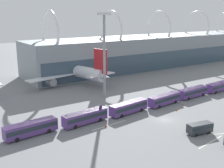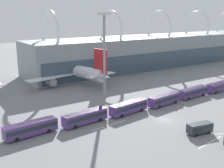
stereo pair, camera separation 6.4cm
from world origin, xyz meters
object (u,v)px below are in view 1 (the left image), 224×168
(shuttle_bus_5, at_px, (219,86))
(floodlight_mast, at_px, (104,43))
(service_van_foreground, at_px, (200,128))
(traffic_cone_2, at_px, (176,109))
(shuttle_bus_4, at_px, (193,92))
(traffic_cone_0, at_px, (106,125))
(shuttle_bus_1, at_px, (85,117))
(traffic_cone_1, at_px, (183,104))
(airliner_at_gate_far, at_px, (75,71))
(shuttle_bus_0, at_px, (31,128))
(shuttle_bus_3, at_px, (164,99))
(airliner_parked_remote, at_px, (139,55))
(shuttle_bus_2, at_px, (129,107))

(shuttle_bus_5, bearing_deg, floodlight_mast, 152.10)
(service_van_foreground, xyz_separation_m, traffic_cone_2, (7.12, 13.67, -1.00))
(shuttle_bus_4, distance_m, traffic_cone_0, 36.29)
(shuttle_bus_1, relative_size, traffic_cone_1, 15.71)
(traffic_cone_0, height_order, traffic_cone_2, traffic_cone_2)
(shuttle_bus_4, distance_m, shuttle_bus_5, 13.05)
(airliner_at_gate_far, height_order, shuttle_bus_1, airliner_at_gate_far)
(service_van_foreground, bearing_deg, traffic_cone_0, -33.41)
(shuttle_bus_0, distance_m, shuttle_bus_3, 39.14)
(shuttle_bus_1, xyz_separation_m, traffic_cone_2, (25.44, -5.47, -1.44))
(traffic_cone_0, xyz_separation_m, traffic_cone_1, (27.17, 0.89, 0.05))
(shuttle_bus_4, relative_size, shuttle_bus_5, 1.00)
(airliner_parked_remote, relative_size, traffic_cone_2, 45.62)
(traffic_cone_1, distance_m, traffic_cone_2, 5.34)
(floodlight_mast, height_order, traffic_cone_1, floodlight_mast)
(shuttle_bus_4, bearing_deg, traffic_cone_0, -175.59)
(service_van_foreground, distance_m, traffic_cone_0, 21.20)
(airliner_at_gate_far, distance_m, floodlight_mast, 25.90)
(traffic_cone_2, bearing_deg, airliner_parked_remote, 59.29)
(shuttle_bus_1, height_order, service_van_foreground, shuttle_bus_1)
(shuttle_bus_1, height_order, shuttle_bus_3, same)
(shuttle_bus_5, relative_size, service_van_foreground, 1.94)
(airliner_at_gate_far, distance_m, shuttle_bus_4, 44.94)
(traffic_cone_0, bearing_deg, shuttle_bus_3, 10.52)
(airliner_parked_remote, relative_size, traffic_cone_0, 56.77)
(shuttle_bus_3, xyz_separation_m, floodlight_mast, (-9.80, 17.05, 15.32))
(airliner_at_gate_far, distance_m, traffic_cone_2, 46.06)
(shuttle_bus_1, bearing_deg, airliner_at_gate_far, 60.86)
(shuttle_bus_2, bearing_deg, traffic_cone_0, -163.47)
(service_van_foreground, bearing_deg, shuttle_bus_0, -20.99)
(traffic_cone_2, bearing_deg, traffic_cone_0, 177.00)
(shuttle_bus_3, xyz_separation_m, service_van_foreground, (-7.78, -19.09, -0.44))
(airliner_parked_remote, xyz_separation_m, traffic_cone_1, (-31.79, -59.77, -4.98))
(shuttle_bus_2, distance_m, shuttle_bus_4, 26.10)
(airliner_at_gate_far, xyz_separation_m, traffic_cone_0, (-13.91, -43.94, -4.28))
(airliner_parked_remote, bearing_deg, traffic_cone_2, -144.50)
(traffic_cone_0, bearing_deg, traffic_cone_1, 1.87)
(airliner_parked_remote, relative_size, shuttle_bus_5, 3.18)
(shuttle_bus_0, xyz_separation_m, shuttle_bus_2, (26.09, -0.55, 0.00))
(shuttle_bus_1, xyz_separation_m, shuttle_bus_2, (13.04, -0.05, 0.00))
(shuttle_bus_1, distance_m, service_van_foreground, 26.49)
(shuttle_bus_4, bearing_deg, airliner_parked_remote, 64.28)
(service_van_foreground, distance_m, traffic_cone_1, 19.84)
(airliner_at_gate_far, distance_m, shuttle_bus_5, 52.71)
(airliner_parked_remote, bearing_deg, shuttle_bus_5, -123.90)
(shuttle_bus_1, xyz_separation_m, floodlight_mast, (16.29, 17.00, 15.32))
(shuttle_bus_3, height_order, floodlight_mast, floodlight_mast)
(shuttle_bus_5, height_order, service_van_foreground, shuttle_bus_5)
(shuttle_bus_1, bearing_deg, shuttle_bus_3, -5.90)
(shuttle_bus_0, xyz_separation_m, traffic_cone_2, (38.48, -5.97, -1.44))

